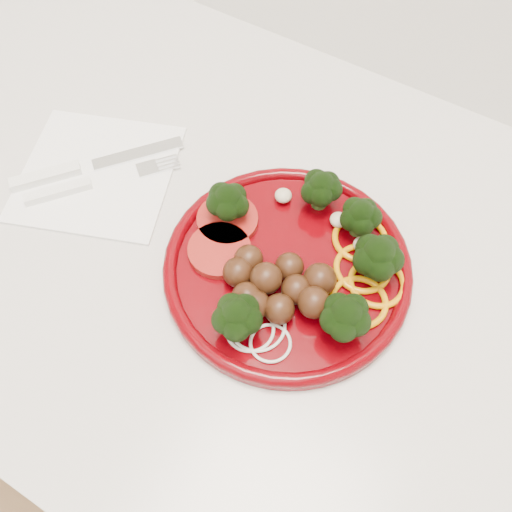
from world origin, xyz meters
The scene contains 5 objects.
counter centered at (0.00, 1.70, 0.45)m, with size 2.40×0.60×0.90m.
plate centered at (0.11, 1.69, 0.92)m, with size 0.25×0.25×0.06m.
napkin centered at (-0.14, 1.69, 0.90)m, with size 0.16×0.16×0.00m, color white.
knife centered at (-0.16, 1.68, 0.91)m, with size 0.13×0.16×0.01m.
fork centered at (-0.14, 1.66, 0.91)m, with size 0.12×0.14×0.01m.
Camera 1 is at (0.22, 1.44, 1.40)m, focal length 40.00 mm.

